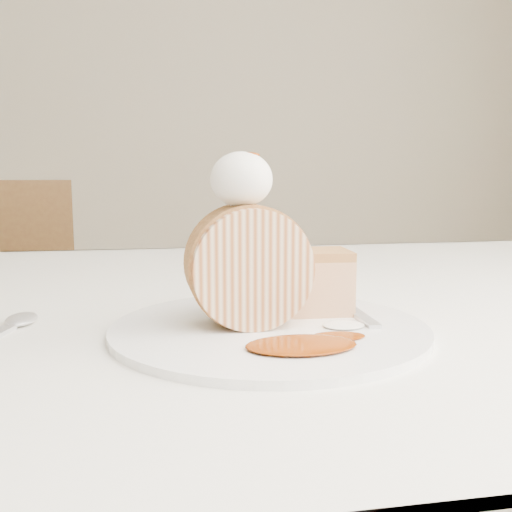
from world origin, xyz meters
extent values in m
cube|color=silver|center=(0.00, 3.00, 1.40)|extent=(5.00, 0.10, 2.80)
cube|color=silver|center=(0.00, 0.20, 0.73)|extent=(1.40, 0.90, 0.04)
cube|color=silver|center=(0.00, 0.65, 0.61)|extent=(1.40, 0.01, 0.28)
cylinder|color=brown|center=(0.62, 0.57, 0.35)|extent=(0.06, 0.06, 0.71)
cylinder|color=brown|center=(-0.33, 1.32, 0.20)|extent=(0.04, 0.04, 0.40)
cylinder|color=brown|center=(-0.29, 0.97, 0.20)|extent=(0.04, 0.04, 0.40)
cylinder|color=white|center=(0.03, 0.03, 0.75)|extent=(0.29, 0.29, 0.01)
cylinder|color=beige|center=(0.01, 0.04, 0.81)|extent=(0.10, 0.06, 0.10)
cube|color=#BC8347|center=(0.09, 0.07, 0.78)|extent=(0.07, 0.06, 0.05)
ellipsoid|color=white|center=(0.01, 0.04, 0.88)|extent=(0.05, 0.05, 0.05)
ellipsoid|color=#762A04|center=(0.01, 0.04, 0.91)|extent=(0.03, 0.02, 0.01)
cube|color=silver|center=(0.12, 0.06, 0.76)|extent=(0.03, 0.17, 0.00)
camera|label=1|loc=(-0.07, -0.45, 0.89)|focal=40.00mm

